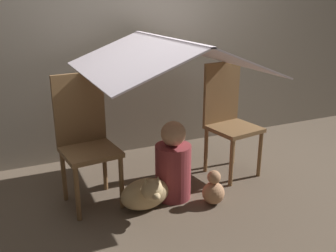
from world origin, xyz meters
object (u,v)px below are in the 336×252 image
object	(u,v)px
chair_left	(86,136)
person_front	(173,165)
dog	(146,193)
chair_right	(228,116)

from	to	relation	value
chair_left	person_front	distance (m)	0.72
person_front	dog	bearing A→B (deg)	-157.85
chair_right	person_front	size ratio (longest dim) A/B	1.56
person_front	chair_right	bearing A→B (deg)	20.36
chair_right	chair_left	bearing A→B (deg)	171.13
chair_left	dog	world-z (taller)	chair_left
chair_right	dog	size ratio (longest dim) A/B	2.62
chair_left	person_front	world-z (taller)	chair_left
chair_right	dog	distance (m)	1.07
chair_left	person_front	size ratio (longest dim) A/B	1.56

